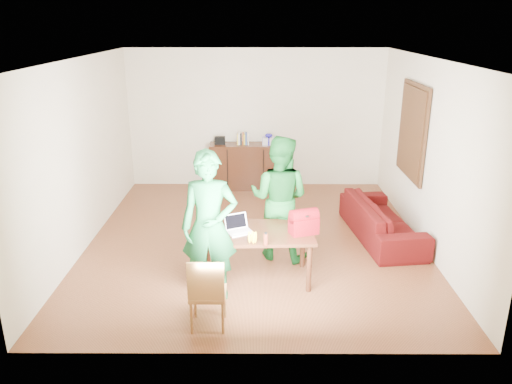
{
  "coord_description": "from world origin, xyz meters",
  "views": [
    {
      "loc": [
        0.04,
        -6.98,
        3.21
      ],
      "look_at": [
        0.02,
        -1.01,
        1.13
      ],
      "focal_mm": 35.0,
      "sensor_mm": 36.0,
      "label": 1
    }
  ],
  "objects_px": {
    "table": "(256,237)",
    "person_far": "(279,198)",
    "laptop": "(240,230)",
    "chair": "(208,306)",
    "red_bag": "(304,224)",
    "sofa": "(382,220)",
    "person_near": "(209,226)",
    "bottle": "(266,239)"
  },
  "relations": [
    {
      "from": "table",
      "to": "chair",
      "type": "distance_m",
      "value": 1.22
    },
    {
      "from": "person_far",
      "to": "red_bag",
      "type": "xyz_separation_m",
      "value": [
        0.28,
        -0.74,
        -0.07
      ]
    },
    {
      "from": "chair",
      "to": "red_bag",
      "type": "distance_m",
      "value": 1.59
    },
    {
      "from": "person_far",
      "to": "laptop",
      "type": "relative_size",
      "value": 4.89
    },
    {
      "from": "person_far",
      "to": "red_bag",
      "type": "bearing_deg",
      "value": 130.24
    },
    {
      "from": "bottle",
      "to": "sofa",
      "type": "bearing_deg",
      "value": 43.86
    },
    {
      "from": "person_near",
      "to": "bottle",
      "type": "height_order",
      "value": "person_near"
    },
    {
      "from": "table",
      "to": "laptop",
      "type": "height_order",
      "value": "laptop"
    },
    {
      "from": "laptop",
      "to": "red_bag",
      "type": "relative_size",
      "value": 1.04
    },
    {
      "from": "sofa",
      "to": "laptop",
      "type": "bearing_deg",
      "value": 115.97
    },
    {
      "from": "person_near",
      "to": "red_bag",
      "type": "relative_size",
      "value": 5.33
    },
    {
      "from": "person_near",
      "to": "bottle",
      "type": "bearing_deg",
      "value": 0.1
    },
    {
      "from": "chair",
      "to": "laptop",
      "type": "distance_m",
      "value": 1.15
    },
    {
      "from": "red_bag",
      "to": "sofa",
      "type": "height_order",
      "value": "red_bag"
    },
    {
      "from": "chair",
      "to": "bottle",
      "type": "height_order",
      "value": "chair"
    },
    {
      "from": "red_bag",
      "to": "person_near",
      "type": "bearing_deg",
      "value": 178.17
    },
    {
      "from": "sofa",
      "to": "person_near",
      "type": "bearing_deg",
      "value": 117.91
    },
    {
      "from": "table",
      "to": "red_bag",
      "type": "xyz_separation_m",
      "value": [
        0.59,
        -0.06,
        0.21
      ]
    },
    {
      "from": "laptop",
      "to": "bottle",
      "type": "height_order",
      "value": "laptop"
    },
    {
      "from": "red_bag",
      "to": "sofa",
      "type": "bearing_deg",
      "value": 27.54
    },
    {
      "from": "table",
      "to": "person_far",
      "type": "relative_size",
      "value": 0.84
    },
    {
      "from": "table",
      "to": "person_far",
      "type": "xyz_separation_m",
      "value": [
        0.32,
        0.69,
        0.28
      ]
    },
    {
      "from": "table",
      "to": "sofa",
      "type": "height_order",
      "value": "table"
    },
    {
      "from": "table",
      "to": "red_bag",
      "type": "height_order",
      "value": "red_bag"
    },
    {
      "from": "person_far",
      "to": "bottle",
      "type": "height_order",
      "value": "person_far"
    },
    {
      "from": "table",
      "to": "person_far",
      "type": "bearing_deg",
      "value": 63.01
    },
    {
      "from": "laptop",
      "to": "sofa",
      "type": "height_order",
      "value": "laptop"
    },
    {
      "from": "table",
      "to": "red_bag",
      "type": "relative_size",
      "value": 4.3
    },
    {
      "from": "table",
      "to": "person_near",
      "type": "relative_size",
      "value": 0.81
    },
    {
      "from": "table",
      "to": "person_near",
      "type": "xyz_separation_m",
      "value": [
        -0.54,
        -0.4,
        0.32
      ]
    },
    {
      "from": "person_near",
      "to": "table",
      "type": "bearing_deg",
      "value": 37.02
    },
    {
      "from": "laptop",
      "to": "red_bag",
      "type": "bearing_deg",
      "value": -25.19
    },
    {
      "from": "chair",
      "to": "red_bag",
      "type": "xyz_separation_m",
      "value": [
        1.11,
        1.0,
        0.55
      ]
    },
    {
      "from": "table",
      "to": "laptop",
      "type": "xyz_separation_m",
      "value": [
        -0.2,
        -0.05,
        0.12
      ]
    },
    {
      "from": "red_bag",
      "to": "sofa",
      "type": "relative_size",
      "value": 0.17
    },
    {
      "from": "table",
      "to": "laptop",
      "type": "relative_size",
      "value": 4.12
    },
    {
      "from": "red_bag",
      "to": "table",
      "type": "bearing_deg",
      "value": 156.08
    },
    {
      "from": "table",
      "to": "red_bag",
      "type": "distance_m",
      "value": 0.63
    },
    {
      "from": "table",
      "to": "person_far",
      "type": "distance_m",
      "value": 0.81
    },
    {
      "from": "laptop",
      "to": "sofa",
      "type": "xyz_separation_m",
      "value": [
        2.13,
        1.39,
        -0.43
      ]
    },
    {
      "from": "person_near",
      "to": "laptop",
      "type": "relative_size",
      "value": 5.1
    },
    {
      "from": "red_bag",
      "to": "bottle",
      "type": "bearing_deg",
      "value": -162.26
    }
  ]
}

